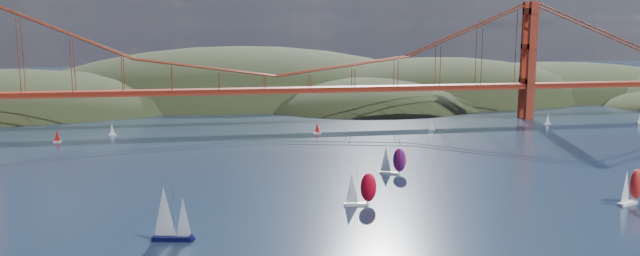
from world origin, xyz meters
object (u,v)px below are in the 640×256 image
Objects in this scene: racer_0 at (360,188)px; racer_rwb at (392,160)px; racer_1 at (631,186)px; sloop_navy at (170,214)px.

racer_0 is 34.83m from racer_rwb.
racer_0 is 0.94× the size of racer_1.
sloop_navy is at bearing -116.85° from racer_rwb.
sloop_navy reaches higher than racer_rwb.
sloop_navy is 1.39× the size of racer_rwb.
racer_1 reaches higher than racer_0.
racer_1 is at bearing -4.96° from racer_0.
sloop_navy is at bearing 161.84° from racer_1.
racer_1 is (111.69, 6.92, -0.94)m from sloop_navy.
racer_rwb is at bearing 49.79° from sloop_navy.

